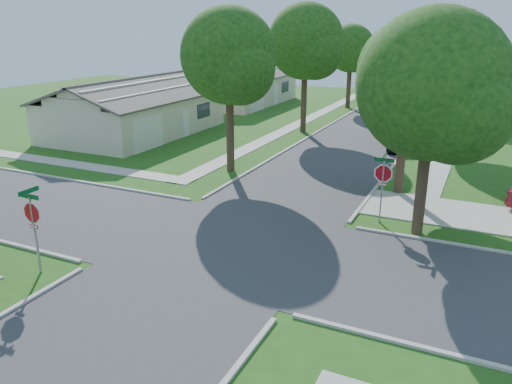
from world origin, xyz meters
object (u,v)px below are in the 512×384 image
at_px(tree_w_near, 230,60).
at_px(car_curb_west, 373,95).
at_px(stop_sign_ne, 383,176).
at_px(house_nw_far, 238,89).
at_px(tree_ne_corner, 434,92).
at_px(car_curb_east, 401,140).
at_px(tree_e_far, 455,48).
at_px(tree_w_far, 351,51).
at_px(tree_e_near, 410,77).
at_px(tree_e_mid, 440,51).
at_px(stop_sign_sw, 32,216).
at_px(tree_w_mid, 306,45).
at_px(house_nw_near, 136,114).

height_order(tree_w_near, car_curb_west, tree_w_near).
bearing_deg(car_curb_west, stop_sign_ne, 104.53).
bearing_deg(house_nw_far, tree_ne_corner, -51.19).
bearing_deg(tree_w_near, stop_sign_ne, -24.74).
bearing_deg(car_curb_east, stop_sign_ne, -88.42).
height_order(tree_e_far, car_curb_east, tree_e_far).
distance_m(stop_sign_ne, tree_ne_corner, 3.96).
xyz_separation_m(stop_sign_ne, tree_w_far, (-9.35, 29.31, 3.48)).
height_order(tree_e_near, tree_e_far, tree_e_far).
distance_m(tree_e_mid, tree_e_far, 13.00).
distance_m(stop_sign_sw, house_nw_far, 38.40).
distance_m(tree_e_near, tree_e_far, 25.00).
xyz_separation_m(stop_sign_sw, house_nw_far, (-11.29, 36.70, -0.51)).
bearing_deg(tree_w_far, tree_w_mid, -89.95).
bearing_deg(house_nw_far, car_curb_east, -35.71).
bearing_deg(car_curb_east, tree_e_near, -85.18).
bearing_deg(house_nw_far, tree_w_near, -63.73).
bearing_deg(tree_w_far, tree_e_mid, -54.10).
bearing_deg(car_curb_east, stop_sign_sw, -113.79).
height_order(tree_e_near, tree_w_mid, tree_w_mid).
bearing_deg(stop_sign_ne, tree_e_near, 89.32).
relative_size(stop_sign_ne, tree_w_near, 0.33).
bearing_deg(tree_w_near, car_curb_east, 49.54).
distance_m(tree_e_mid, house_nw_near, 22.12).
bearing_deg(car_curb_west, tree_e_mid, 115.81).
distance_m(stop_sign_sw, tree_ne_corner, 14.64).
bearing_deg(tree_w_mid, tree_e_near, -51.95).
bearing_deg(stop_sign_sw, house_nw_far, 107.10).
height_order(tree_e_near, tree_w_far, tree_e_near).
bearing_deg(car_curb_east, tree_e_mid, 56.18).
distance_m(tree_w_near, tree_w_mid, 12.01).
bearing_deg(tree_e_mid, tree_w_far, 125.90).
distance_m(tree_e_near, tree_e_mid, 12.02).
xyz_separation_m(tree_w_mid, tree_ne_corner, (11.00, -16.80, -0.90)).
bearing_deg(tree_w_mid, car_curb_west, 85.30).
height_order(stop_sign_ne, tree_ne_corner, tree_ne_corner).
height_order(tree_e_mid, tree_w_far, tree_e_mid).
xyz_separation_m(stop_sign_sw, tree_w_near, (0.06, 13.71, 4.08)).
relative_size(tree_e_far, tree_ne_corner, 1.01).
height_order(stop_sign_sw, tree_w_near, tree_w_near).
distance_m(stop_sign_sw, tree_e_far, 40.04).
bearing_deg(stop_sign_ne, house_nw_far, 127.16).
xyz_separation_m(tree_e_far, car_curb_east, (-1.55, -15.80, -5.33)).
distance_m(house_nw_far, car_curb_west, 14.38).
distance_m(stop_sign_sw, tree_e_mid, 27.71).
height_order(house_nw_near, house_nw_far, same).
height_order(tree_w_near, tree_w_mid, tree_w_mid).
height_order(stop_sign_ne, house_nw_far, house_nw_far).
xyz_separation_m(tree_w_near, car_curb_west, (1.44, 29.52, -5.37)).
height_order(tree_w_mid, house_nw_near, tree_w_mid).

